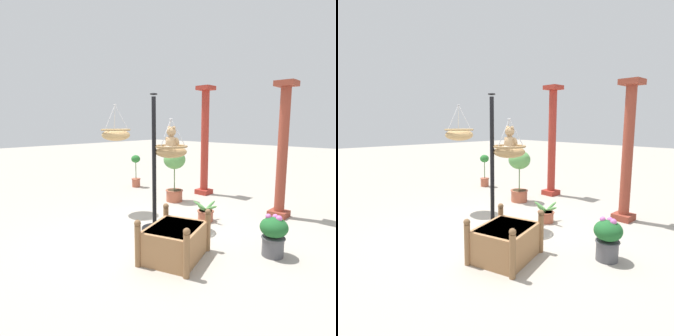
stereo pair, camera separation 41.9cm
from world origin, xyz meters
TOP-DOWN VIEW (x-y plane):
  - ground_plane at (0.00, 0.00)m, footprint 40.00×40.00m
  - display_pole_central at (-0.17, -0.11)m, footprint 0.44×0.44m
  - hanging_basket_with_teddy at (-0.02, 0.14)m, footprint 0.57×0.57m
  - teddy_bear at (-0.02, 0.16)m, footprint 0.28×0.26m
  - hanging_basket_left_high at (-1.44, 0.09)m, footprint 0.58×0.58m
  - greenhouse_pillar_left at (1.14, 2.03)m, footprint 0.36×0.36m
  - greenhouse_pillar_right at (-1.02, 2.56)m, footprint 0.37×0.37m
  - wooden_planter_box at (0.78, -0.67)m, footprint 0.96×1.07m
  - potted_plant_flowering_red at (0.22, 0.85)m, footprint 0.55×0.52m
  - potted_plant_tall_leafy at (-2.96, 1.93)m, footprint 0.26×0.26m
  - potted_plant_bushy_green at (1.74, 0.28)m, footprint 0.37×0.37m
  - potted_plant_small_succulent at (-1.12, 1.50)m, footprint 0.51×0.51m

SIDE VIEW (x-z plane):
  - ground_plane at x=0.00m, z-range 0.00..0.00m
  - potted_plant_flowering_red at x=0.22m, z-range -0.05..0.32m
  - wooden_planter_box at x=0.78m, z-range -0.07..0.55m
  - potted_plant_bushy_green at x=1.74m, z-range 0.02..0.61m
  - potted_plant_tall_leafy at x=-2.96m, z-range 0.00..0.92m
  - display_pole_central at x=-0.17m, z-range -0.45..1.84m
  - potted_plant_small_succulent at x=-1.12m, z-range 0.14..1.34m
  - greenhouse_pillar_left at x=1.14m, z-range -0.05..2.54m
  - greenhouse_pillar_right at x=-1.02m, z-range -0.05..2.68m
  - hanging_basket_with_teddy at x=-0.02m, z-range 1.03..1.69m
  - teddy_bear at x=-0.02m, z-range 1.33..1.74m
  - hanging_basket_left_high at x=-1.44m, z-range 1.24..1.96m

